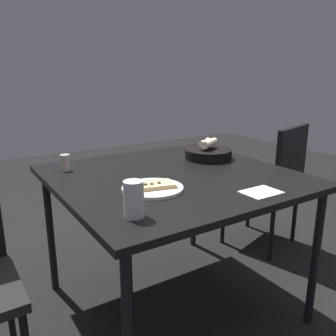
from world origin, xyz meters
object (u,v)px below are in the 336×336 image
at_px(beer_glass, 134,201).
at_px(pepper_shaker, 65,163).
at_px(dining_table, 173,185).
at_px(bread_basket, 208,153).
at_px(chair_far, 273,180).
at_px(pizza_plate, 153,188).

bearing_deg(beer_glass, pepper_shaker, 91.83).
height_order(dining_table, bread_basket, bread_basket).
bearing_deg(chair_far, pizza_plate, -163.88).
relative_size(pizza_plate, pepper_shaker, 3.15).
bearing_deg(pizza_plate, beer_glass, -133.10).
relative_size(beer_glass, chair_far, 0.15).
xyz_separation_m(bread_basket, chair_far, (0.61, 0.03, -0.28)).
distance_m(dining_table, chair_far, 1.00).
xyz_separation_m(pizza_plate, pepper_shaker, (-0.22, 0.50, 0.03)).
relative_size(dining_table, bread_basket, 4.16).
relative_size(bread_basket, pepper_shaker, 3.22).
distance_m(dining_table, bread_basket, 0.39).
bearing_deg(dining_table, chair_far, 10.92).
bearing_deg(pizza_plate, bread_basket, 29.13).
bearing_deg(pepper_shaker, beer_glass, -88.17).
xyz_separation_m(pizza_plate, bread_basket, (0.56, 0.31, 0.02)).
bearing_deg(pepper_shaker, dining_table, -39.29).
bearing_deg(bread_basket, chair_far, 2.65).
relative_size(pizza_plate, bread_basket, 0.98).
bearing_deg(bread_basket, pepper_shaker, 166.01).
relative_size(bread_basket, beer_glass, 2.07).
height_order(bread_basket, chair_far, chair_far).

